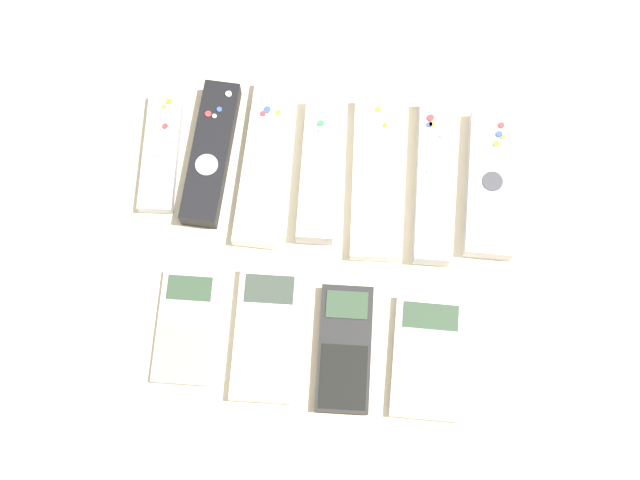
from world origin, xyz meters
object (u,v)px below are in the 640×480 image
object	(u,v)px
remote_6	(491,183)
calculator_2	(345,349)
remote_0	(161,152)
remote_3	(319,169)
remote_2	(265,162)
calculator_1	(266,335)
remote_1	(211,153)
calculator_0	(186,327)
remote_5	(434,180)
remote_4	(376,177)
calculator_3	(428,358)

from	to	relation	value
remote_6	calculator_2	distance (m)	0.27
remote_0	remote_3	size ratio (longest dim) A/B	0.84
remote_0	remote_2	xyz separation A→B (m)	(0.13, -0.00, 0.00)
remote_2	remote_6	world-z (taller)	remote_6
calculator_1	remote_6	bearing A→B (deg)	38.32
remote_1	calculator_2	bearing A→B (deg)	-48.19
calculator_2	remote_1	bearing A→B (deg)	127.33
remote_6	calculator_0	bearing A→B (deg)	-148.64
calculator_0	remote_5	bearing A→B (deg)	35.32
remote_4	calculator_3	world-z (taller)	remote_4
remote_6	remote_0	bearing A→B (deg)	179.51
remote_5	remote_6	distance (m)	0.07
remote_6	remote_2	bearing A→B (deg)	179.59
remote_0	remote_5	size ratio (longest dim) A/B	0.75
remote_2	remote_4	distance (m)	0.14
remote_2	remote_6	distance (m)	0.27
remote_6	calculator_0	xyz separation A→B (m)	(-0.34, -0.21, -0.01)
remote_2	calculator_1	xyz separation A→B (m)	(0.03, -0.21, -0.00)
remote_2	remote_6	size ratio (longest dim) A/B	1.16
remote_0	calculator_0	size ratio (longest dim) A/B	1.16
remote_5	calculator_3	world-z (taller)	remote_5
remote_4	calculator_1	xyz separation A→B (m)	(-0.11, -0.21, -0.00)
remote_3	calculator_3	world-z (taller)	remote_3
remote_3	remote_5	size ratio (longest dim) A/B	0.89
remote_3	calculator_0	xyz separation A→B (m)	(-0.13, -0.21, -0.01)
remote_1	calculator_0	size ratio (longest dim) A/B	1.37
remote_4	remote_3	bearing A→B (deg)	174.37
remote_1	calculator_0	bearing A→B (deg)	-88.03
remote_5	calculator_2	world-z (taller)	remote_5
remote_3	calculator_1	bearing A→B (deg)	-102.89
calculator_0	calculator_2	world-z (taller)	calculator_2
remote_0	remote_2	distance (m)	0.13
remote_4	remote_6	distance (m)	0.14
remote_1	remote_4	size ratio (longest dim) A/B	0.87
calculator_3	remote_1	bearing A→B (deg)	140.93
remote_3	calculator_0	size ratio (longest dim) A/B	1.39
calculator_0	remote_0	bearing A→B (deg)	104.29
remote_3	remote_6	size ratio (longest dim) A/B	1.00
remote_4	remote_6	size ratio (longest dim) A/B	1.13
calculator_2	remote_2	bearing A→B (deg)	115.87
remote_5	remote_1	bearing A→B (deg)	176.65
remote_4	calculator_2	bearing A→B (deg)	-98.39
remote_6	calculator_1	xyz separation A→B (m)	(-0.25, -0.21, -0.00)
remote_0	remote_4	xyz separation A→B (m)	(0.27, -0.01, 0.00)
remote_4	calculator_2	size ratio (longest dim) A/B	1.42
calculator_1	calculator_2	size ratio (longest dim) A/B	1.05
remote_3	remote_5	distance (m)	0.14
remote_2	remote_3	distance (m)	0.07
remote_5	calculator_1	distance (m)	0.28
remote_0	calculator_3	distance (m)	0.41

